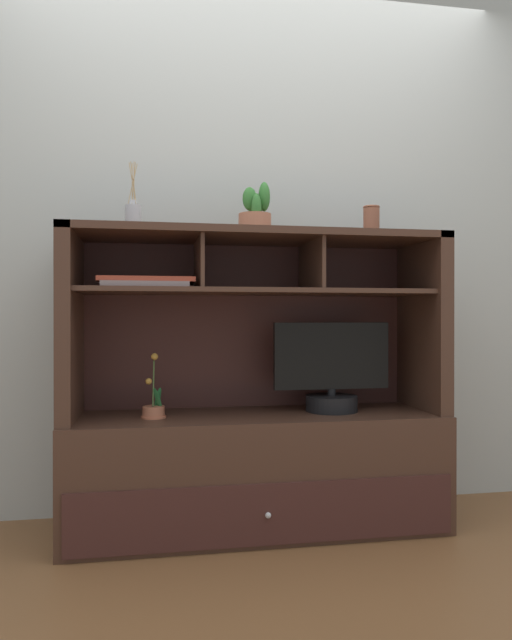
{
  "coord_description": "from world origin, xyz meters",
  "views": [
    {
      "loc": [
        -0.44,
        -2.48,
        0.91
      ],
      "look_at": [
        0.0,
        0.0,
        0.9
      ],
      "focal_mm": 32.63,
      "sensor_mm": 36.0,
      "label": 1
    }
  ],
  "objects_px": {
    "tv_monitor": "(331,376)",
    "magazine_stack_left": "(146,283)",
    "media_console": "(256,435)",
    "potted_succulent": "(256,216)",
    "potted_orchid": "(154,408)",
    "ceramic_vase": "(371,221)",
    "diffuser_bottle": "(133,217)"
  },
  "relations": [
    {
      "from": "tv_monitor",
      "to": "potted_orchid",
      "type": "relative_size",
      "value": 1.94
    },
    {
      "from": "tv_monitor",
      "to": "magazine_stack_left",
      "type": "xyz_separation_m",
      "value": [
        -0.81,
        -0.06,
        0.4
      ]
    },
    {
      "from": "media_console",
      "to": "diffuser_bottle",
      "type": "bearing_deg",
      "value": 178.79
    },
    {
      "from": "diffuser_bottle",
      "to": "potted_succulent",
      "type": "height_order",
      "value": "diffuser_bottle"
    },
    {
      "from": "media_console",
      "to": "diffuser_bottle",
      "type": "relative_size",
      "value": 5.56
    },
    {
      "from": "media_console",
      "to": "ceramic_vase",
      "type": "relative_size",
      "value": 12.02
    },
    {
      "from": "potted_succulent",
      "to": "ceramic_vase",
      "type": "relative_size",
      "value": 1.73
    },
    {
      "from": "potted_orchid",
      "to": "diffuser_bottle",
      "type": "height_order",
      "value": "diffuser_bottle"
    },
    {
      "from": "potted_succulent",
      "to": "potted_orchid",
      "type": "bearing_deg",
      "value": -171.77
    },
    {
      "from": "tv_monitor",
      "to": "potted_succulent",
      "type": "xyz_separation_m",
      "value": [
        -0.34,
        0.03,
        0.71
      ]
    },
    {
      "from": "tv_monitor",
      "to": "magazine_stack_left",
      "type": "distance_m",
      "value": 0.91
    },
    {
      "from": "tv_monitor",
      "to": "magazine_stack_left",
      "type": "relative_size",
      "value": 1.35
    },
    {
      "from": "magazine_stack_left",
      "to": "diffuser_bottle",
      "type": "relative_size",
      "value": 1.34
    },
    {
      "from": "media_console",
      "to": "tv_monitor",
      "type": "xyz_separation_m",
      "value": [
        0.34,
        -0.01,
        0.25
      ]
    },
    {
      "from": "potted_orchid",
      "to": "ceramic_vase",
      "type": "height_order",
      "value": "ceramic_vase"
    },
    {
      "from": "magazine_stack_left",
      "to": "ceramic_vase",
      "type": "xyz_separation_m",
      "value": [
        0.99,
        0.04,
        0.29
      ]
    },
    {
      "from": "magazine_stack_left",
      "to": "potted_orchid",
      "type": "bearing_deg",
      "value": 36.02
    },
    {
      "from": "tv_monitor",
      "to": "potted_orchid",
      "type": "height_order",
      "value": "tv_monitor"
    },
    {
      "from": "potted_succulent",
      "to": "ceramic_vase",
      "type": "distance_m",
      "value": 0.52
    },
    {
      "from": "media_console",
      "to": "magazine_stack_left",
      "type": "xyz_separation_m",
      "value": [
        -0.47,
        -0.06,
        0.66
      ]
    },
    {
      "from": "potted_orchid",
      "to": "magazine_stack_left",
      "type": "height_order",
      "value": "magazine_stack_left"
    },
    {
      "from": "tv_monitor",
      "to": "ceramic_vase",
      "type": "bearing_deg",
      "value": -4.66
    },
    {
      "from": "diffuser_bottle",
      "to": "ceramic_vase",
      "type": "bearing_deg",
      "value": -1.72
    },
    {
      "from": "diffuser_bottle",
      "to": "ceramic_vase",
      "type": "height_order",
      "value": "diffuser_bottle"
    },
    {
      "from": "tv_monitor",
      "to": "potted_succulent",
      "type": "relative_size",
      "value": 2.25
    },
    {
      "from": "tv_monitor",
      "to": "diffuser_bottle",
      "type": "xyz_separation_m",
      "value": [
        -0.86,
        0.02,
        0.68
      ]
    },
    {
      "from": "magazine_stack_left",
      "to": "potted_succulent",
      "type": "relative_size",
      "value": 1.67
    },
    {
      "from": "media_console",
      "to": "potted_succulent",
      "type": "bearing_deg",
      "value": 80.76
    },
    {
      "from": "potted_orchid",
      "to": "potted_succulent",
      "type": "bearing_deg",
      "value": 8.23
    },
    {
      "from": "media_console",
      "to": "magazine_stack_left",
      "type": "height_order",
      "value": "media_console"
    },
    {
      "from": "tv_monitor",
      "to": "ceramic_vase",
      "type": "xyz_separation_m",
      "value": [
        0.18,
        -0.01,
        0.69
      ]
    },
    {
      "from": "magazine_stack_left",
      "to": "media_console",
      "type": "bearing_deg",
      "value": 7.44
    }
  ]
}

